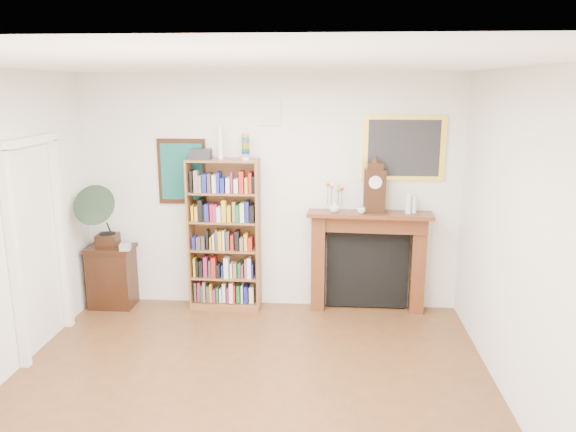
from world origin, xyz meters
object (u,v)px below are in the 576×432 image
object	(u,v)px
fireplace	(368,252)
bottle_left	(409,203)
teacup	(361,210)
side_cabinet	(112,276)
mantel_clock	(375,189)
gramophone	(101,212)
bookshelf	(224,227)
cd_stack	(125,247)
flower_vase	(335,207)
bottle_right	(414,205)

from	to	relation	value
fireplace	bottle_left	distance (m)	0.76
teacup	fireplace	bearing A→B (deg)	51.56
side_cabinet	mantel_clock	distance (m)	3.34
side_cabinet	gramophone	distance (m)	0.83
bookshelf	side_cabinet	bearing A→B (deg)	-176.76
bookshelf	cd_stack	size ratio (longest dim) A/B	17.48
flower_vase	teacup	distance (m)	0.31
side_cabinet	mantel_clock	size ratio (longest dim) A/B	1.31
flower_vase	bottle_left	bearing A→B (deg)	-0.03
mantel_clock	bottle_right	size ratio (longest dim) A/B	2.90
bottle_left	mantel_clock	bearing A→B (deg)	176.22
mantel_clock	flower_vase	bearing A→B (deg)	-175.00
cd_stack	teacup	xyz separation A→B (m)	(2.76, 0.12, 0.46)
bookshelf	bottle_left	world-z (taller)	bookshelf
teacup	bookshelf	bearing A→B (deg)	177.63
side_cabinet	cd_stack	xyz separation A→B (m)	(0.24, -0.13, 0.42)
bookshelf	cd_stack	distance (m)	1.19
gramophone	cd_stack	size ratio (longest dim) A/B	6.56
side_cabinet	cd_stack	size ratio (longest dim) A/B	6.33
fireplace	bottle_right	distance (m)	0.78
bookshelf	flower_vase	world-z (taller)	bookshelf
cd_stack	gramophone	bearing A→B (deg)	174.15
flower_vase	bottle_left	world-z (taller)	bottle_left
fireplace	mantel_clock	world-z (taller)	mantel_clock
cd_stack	bottle_left	world-z (taller)	bottle_left
teacup	bottle_left	world-z (taller)	bottle_left
mantel_clock	bottle_right	xyz separation A→B (m)	(0.45, -0.00, -0.18)
gramophone	flower_vase	world-z (taller)	gramophone
fireplace	mantel_clock	xyz separation A→B (m)	(0.05, -0.05, 0.78)
flower_vase	bottle_right	world-z (taller)	bottle_right
gramophone	bottle_right	world-z (taller)	gramophone
mantel_clock	teacup	xyz separation A→B (m)	(-0.15, -0.08, -0.24)
gramophone	mantel_clock	bearing A→B (deg)	0.55
gramophone	bottle_right	xyz separation A→B (m)	(3.63, 0.16, 0.12)
gramophone	cd_stack	world-z (taller)	gramophone
mantel_clock	fireplace	bearing A→B (deg)	133.44
side_cabinet	bottle_left	bearing A→B (deg)	0.63
bookshelf	bottle_right	world-z (taller)	bookshelf
side_cabinet	flower_vase	world-z (taller)	flower_vase
gramophone	cd_stack	distance (m)	0.49
cd_stack	bottle_left	size ratio (longest dim) A/B	0.50
mantel_clock	bottle_right	bearing A→B (deg)	1.38
bookshelf	fireplace	xyz separation A→B (m)	(1.71, 0.06, -0.30)
fireplace	bottle_left	world-z (taller)	bottle_left
gramophone	fireplace	bearing A→B (deg)	1.53
side_cabinet	fireplace	bearing A→B (deg)	2.15
gramophone	bookshelf	bearing A→B (deg)	3.74
bookshelf	fireplace	bearing A→B (deg)	3.26
fireplace	teacup	size ratio (longest dim) A/B	15.23
mantel_clock	bottle_right	distance (m)	0.49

